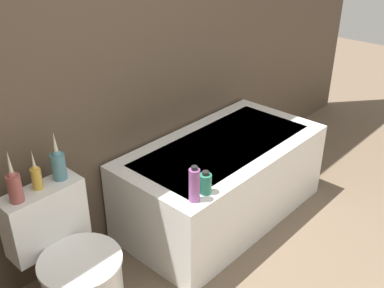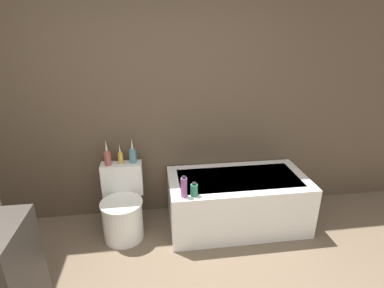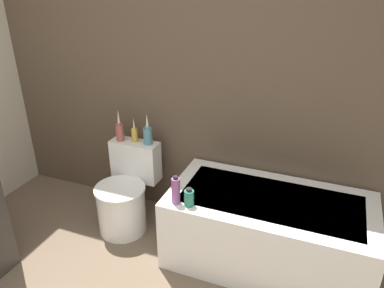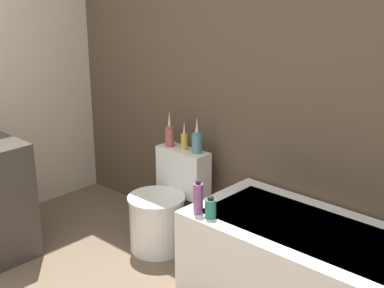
{
  "view_description": "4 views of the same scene",
  "coord_description": "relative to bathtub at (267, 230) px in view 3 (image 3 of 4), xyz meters",
  "views": [
    {
      "loc": [
        -1.23,
        0.03,
        1.95
      ],
      "look_at": [
        0.26,
        1.39,
        0.88
      ],
      "focal_mm": 42.0,
      "sensor_mm": 36.0,
      "label": 1
    },
    {
      "loc": [
        -0.02,
        -1.03,
        2.03
      ],
      "look_at": [
        0.33,
        1.51,
        1.02
      ],
      "focal_mm": 28.0,
      "sensor_mm": 36.0,
      "label": 2
    },
    {
      "loc": [
        1.14,
        -0.62,
        2.05
      ],
      "look_at": [
        0.34,
        1.39,
        1.01
      ],
      "focal_mm": 35.0,
      "sensor_mm": 36.0,
      "label": 3
    },
    {
      "loc": [
        2.21,
        -0.83,
        1.98
      ],
      "look_at": [
        0.12,
        1.43,
        0.96
      ],
      "focal_mm": 50.0,
      "sensor_mm": 36.0,
      "label": 4
    }
  ],
  "objects": [
    {
      "name": "wall_back_tiled",
      "position": [
        -0.84,
        0.42,
        1.02
      ],
      "size": [
        6.4,
        0.06,
        2.6
      ],
      "color": "brown",
      "rests_on": "ground_plane"
    },
    {
      "name": "toilet",
      "position": [
        -1.2,
        0.0,
        0.01
      ],
      "size": [
        0.42,
        0.57,
        0.7
      ],
      "color": "white",
      "rests_on": "ground"
    },
    {
      "name": "shampoo_bottle_tall",
      "position": [
        -0.6,
        -0.29,
        0.37
      ],
      "size": [
        0.06,
        0.06,
        0.21
      ],
      "color": "#8C4C8C",
      "rests_on": "bathtub"
    },
    {
      "name": "vase_bronze",
      "position": [
        -1.08,
        0.22,
        0.51
      ],
      "size": [
        0.07,
        0.07,
        0.27
      ],
      "color": "teal",
      "rests_on": "toilet"
    },
    {
      "name": "vase_silver",
      "position": [
        -1.2,
        0.22,
        0.49
      ],
      "size": [
        0.05,
        0.05,
        0.21
      ],
      "color": "gold",
      "rests_on": "toilet"
    },
    {
      "name": "vase_gold",
      "position": [
        -1.33,
        0.19,
        0.51
      ],
      "size": [
        0.07,
        0.07,
        0.27
      ],
      "color": "#994C47",
      "rests_on": "toilet"
    },
    {
      "name": "shampoo_bottle_short",
      "position": [
        -0.51,
        -0.28,
        0.34
      ],
      "size": [
        0.07,
        0.07,
        0.14
      ],
      "color": "#267259",
      "rests_on": "bathtub"
    },
    {
      "name": "bathtub",
      "position": [
        0.0,
        0.0,
        0.0
      ],
      "size": [
        1.45,
        0.74,
        0.56
      ],
      "color": "white",
      "rests_on": "ground"
    }
  ]
}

